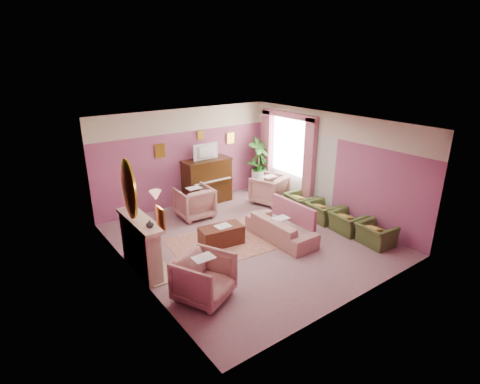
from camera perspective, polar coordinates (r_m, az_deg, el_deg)
floor at (r=9.09m, az=1.28°, el=-7.24°), size 5.50×6.00×0.01m
ceiling at (r=8.19m, az=1.43°, el=10.43°), size 5.50×6.00×0.01m
wall_back at (r=10.97m, az=-8.26°, el=5.24°), size 5.50×0.02×2.80m
wall_front at (r=6.60m, az=17.48°, el=-5.78°), size 5.50×0.02×2.80m
wall_left at (r=7.31m, az=-16.07°, el=-3.06°), size 0.02×6.00×2.80m
wall_right at (r=10.37m, az=13.53°, el=4.02°), size 0.02×6.00×2.80m
picture_rail_band at (r=10.74m, az=-8.53°, el=10.78°), size 5.50×0.01×0.65m
stripe_panel at (r=11.29m, az=8.38°, el=3.96°), size 0.01×3.00×2.15m
fireplace_surround at (r=7.88m, az=-14.91°, el=-8.02°), size 0.30×1.40×1.10m
fireplace_inset at (r=7.98m, az=-14.14°, el=-8.79°), size 0.18×0.72×0.68m
fire_ember at (r=8.08m, az=-13.77°, el=-9.84°), size 0.06×0.54×0.10m
mantel_shelf at (r=7.65m, az=-15.08°, el=-4.19°), size 0.40×1.55×0.07m
hearth at (r=8.20m, az=-13.26°, el=-10.99°), size 0.55×1.50×0.02m
mirror_frame at (r=7.36m, az=-16.56°, el=0.40°), size 0.04×0.72×1.20m
mirror_glass at (r=7.36m, az=-16.38°, el=0.44°), size 0.01×0.60×1.06m
sconce_shade at (r=6.40m, az=-12.76°, el=-0.49°), size 0.20×0.20×0.16m
piano at (r=11.15m, az=-5.03°, el=1.59°), size 1.40×0.60×1.30m
piano_keyshelf at (r=10.84m, az=-4.08°, el=1.47°), size 1.30×0.12×0.06m
piano_keys at (r=10.83m, az=-4.08°, el=1.67°), size 1.20×0.08×0.02m
piano_top at (r=10.96m, az=-5.13°, el=4.87°), size 1.45×0.65×0.04m
television at (r=10.84m, az=-5.04°, el=6.29°), size 0.80×0.12×0.48m
print_back_left at (r=10.52m, az=-12.10°, el=6.16°), size 0.30×0.03×0.38m
print_back_right at (r=11.63m, az=-1.47°, el=8.22°), size 0.26×0.03×0.34m
print_back_mid at (r=11.03m, az=-6.01°, el=8.63°), size 0.22×0.03×0.26m
print_left_wall at (r=6.16m, az=-12.01°, el=-3.86°), size 0.03×0.28×0.36m
window_blind at (r=11.29m, az=7.52°, el=7.27°), size 0.03×1.40×1.80m
curtain_left at (r=10.70m, az=10.49°, el=4.18°), size 0.16×0.34×2.60m
curtain_right at (r=11.99m, az=4.13°, el=6.18°), size 0.16×0.34×2.60m
pelmet at (r=11.08m, az=7.42°, el=11.56°), size 0.16×2.20×0.16m
mantel_plant at (r=8.07m, az=-16.58°, el=-1.74°), size 0.16×0.16×0.28m
mantel_vase at (r=7.18m, az=-13.59°, el=-4.73°), size 0.16×0.16×0.16m
area_rug at (r=8.95m, az=-2.33°, el=-7.66°), size 2.67×2.05×0.01m
coffee_table at (r=8.79m, az=-2.87°, el=-6.63°), size 1.06×0.64×0.45m
table_paper at (r=8.71m, az=-2.62°, el=-5.19°), size 0.35×0.28×0.01m
sofa at (r=9.01m, az=6.23°, el=-4.91°), size 0.63×1.89×0.76m
sofa_throw at (r=9.18m, az=8.14°, el=-3.04°), size 0.10×1.43×0.53m
floral_armchair_left at (r=10.22m, az=-6.96°, el=-1.32°), size 0.90×0.90×0.94m
floral_armchair_right at (r=11.14m, az=4.47°, el=0.62°), size 0.90×0.90×0.94m
floral_armchair_front at (r=6.89m, az=-5.48°, el=-12.56°), size 0.90×0.90×0.94m
olive_chair_a at (r=9.27m, az=20.00°, el=-5.63°), size 0.56×0.79×0.68m
olive_chair_b at (r=9.69m, az=16.04°, el=-4.03°), size 0.56×0.79×0.68m
olive_chair_c at (r=10.16m, az=12.45°, el=-2.56°), size 0.56×0.79×0.68m
olive_chair_d at (r=10.67m, az=9.19°, el=-1.21°), size 0.56×0.79×0.68m
side_table at (r=12.16m, az=3.00°, el=1.75°), size 0.52×0.52×0.70m
side_plant_big at (r=12.01m, az=3.04°, el=4.10°), size 0.30×0.30×0.34m
side_plant_small at (r=12.02m, az=3.78°, el=3.95°), size 0.16×0.16×0.28m
palm_pot at (r=12.18m, az=2.83°, el=0.89°), size 0.34×0.34×0.34m
palm_plant at (r=11.92m, az=2.91°, el=4.93°), size 0.76×0.76×1.44m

